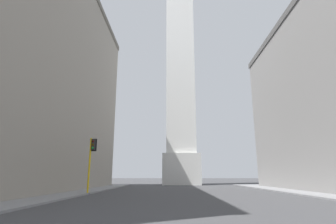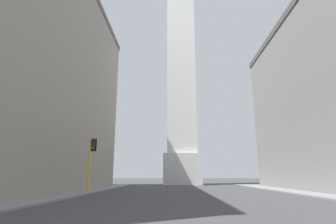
% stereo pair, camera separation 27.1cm
% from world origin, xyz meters
% --- Properties ---
extents(sidewalk_left, '(5.00, 66.92, 0.15)m').
position_xyz_m(sidewalk_left, '(-12.77, 20.08, 0.07)').
color(sidewalk_left, gray).
rests_on(sidewalk_left, ground_plane).
extents(obelisk, '(7.76, 7.76, 69.59)m').
position_xyz_m(obelisk, '(0.00, 55.77, 33.27)').
color(obelisk, silver).
rests_on(obelisk, ground_plane).
extents(traffic_light_mid_left, '(0.79, 0.51, 5.71)m').
position_xyz_m(traffic_light_mid_left, '(-10.32, 26.67, 3.77)').
color(traffic_light_mid_left, yellow).
rests_on(traffic_light_mid_left, ground_plane).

